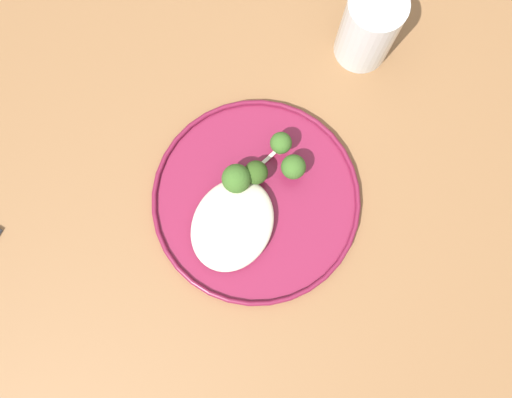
# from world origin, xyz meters

# --- Properties ---
(ground) EXTENTS (6.00, 6.00, 0.00)m
(ground) POSITION_xyz_m (0.00, 0.00, 0.00)
(ground) COLOR #47423D
(wooden_dining_table) EXTENTS (1.40, 1.00, 0.74)m
(wooden_dining_table) POSITION_xyz_m (0.00, 0.00, 0.66)
(wooden_dining_table) COLOR brown
(wooden_dining_table) RESTS_ON ground
(dinner_plate) EXTENTS (0.29, 0.29, 0.02)m
(dinner_plate) POSITION_xyz_m (0.05, 0.01, 0.75)
(dinner_plate) COLOR maroon
(dinner_plate) RESTS_ON wooden_dining_table
(noodle_bed) EXTENTS (0.13, 0.11, 0.03)m
(noodle_bed) POSITION_xyz_m (0.01, 0.03, 0.77)
(noodle_bed) COLOR beige
(noodle_bed) RESTS_ON dinner_plate
(seared_scallop_front_small) EXTENTS (0.03, 0.03, 0.02)m
(seared_scallop_front_small) POSITION_xyz_m (-0.01, 0.02, 0.76)
(seared_scallop_front_small) COLOR beige
(seared_scallop_front_small) RESTS_ON dinner_plate
(seared_scallop_tilted_round) EXTENTS (0.03, 0.03, 0.01)m
(seared_scallop_tilted_round) POSITION_xyz_m (0.04, 0.04, 0.76)
(seared_scallop_tilted_round) COLOR #E5C689
(seared_scallop_tilted_round) RESTS_ON dinner_plate
(seared_scallop_half_hidden) EXTENTS (0.03, 0.03, 0.02)m
(seared_scallop_half_hidden) POSITION_xyz_m (-0.02, 0.03, 0.76)
(seared_scallop_half_hidden) COLOR #E5C689
(seared_scallop_half_hidden) RESTS_ON dinner_plate
(seared_scallop_rear_pale) EXTENTS (0.03, 0.03, 0.02)m
(seared_scallop_rear_pale) POSITION_xyz_m (0.02, 0.01, 0.76)
(seared_scallop_rear_pale) COLOR #E5C689
(seared_scallop_rear_pale) RESTS_ON dinner_plate
(broccoli_floret_rear_charred) EXTENTS (0.03, 0.03, 0.05)m
(broccoli_floret_rear_charred) POSITION_xyz_m (0.13, 0.02, 0.78)
(broccoli_floret_rear_charred) COLOR #7A994C
(broccoli_floret_rear_charred) RESTS_ON dinner_plate
(broccoli_floret_small_sprig) EXTENTS (0.03, 0.03, 0.05)m
(broccoli_floret_small_sprig) POSITION_xyz_m (0.11, -0.01, 0.78)
(broccoli_floret_small_sprig) COLOR #7A994C
(broccoli_floret_small_sprig) RESTS_ON dinner_plate
(broccoli_floret_tall_stalk) EXTENTS (0.03, 0.03, 0.05)m
(broccoli_floret_tall_stalk) POSITION_xyz_m (0.08, 0.03, 0.78)
(broccoli_floret_tall_stalk) COLOR #89A356
(broccoli_floret_tall_stalk) RESTS_ON dinner_plate
(broccoli_floret_right_tilted) EXTENTS (0.04, 0.04, 0.06)m
(broccoli_floret_right_tilted) POSITION_xyz_m (0.06, 0.05, 0.79)
(broccoli_floret_right_tilted) COLOR #89A356
(broccoli_floret_right_tilted) RESTS_ON dinner_plate
(onion_sliver_curled_piece) EXTENTS (0.05, 0.02, 0.00)m
(onion_sliver_curled_piece) POSITION_xyz_m (0.11, 0.02, 0.75)
(onion_sliver_curled_piece) COLOR silver
(onion_sliver_curled_piece) RESTS_ON dinner_plate
(onion_sliver_short_strip) EXTENTS (0.02, 0.05, 0.00)m
(onion_sliver_short_strip) POSITION_xyz_m (0.06, 0.02, 0.75)
(onion_sliver_short_strip) COLOR silver
(onion_sliver_short_strip) RESTS_ON dinner_plate
(water_glass) EXTENTS (0.08, 0.08, 0.13)m
(water_glass) POSITION_xyz_m (0.33, -0.02, 0.80)
(water_glass) COLOR silver
(water_glass) RESTS_ON wooden_dining_table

